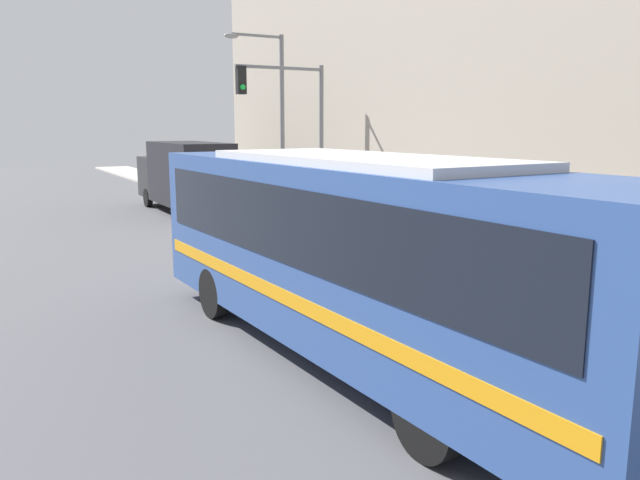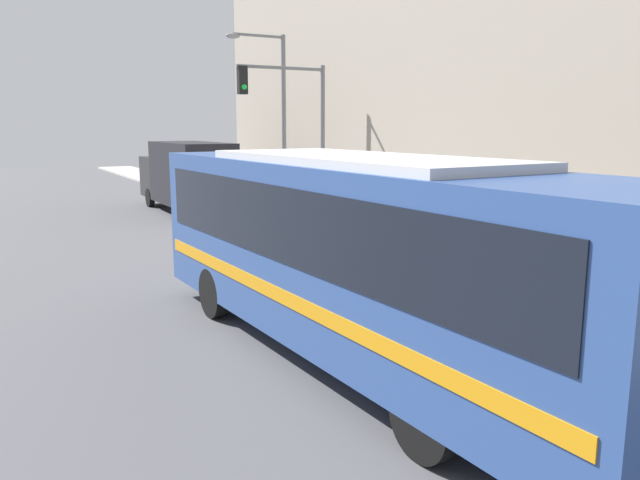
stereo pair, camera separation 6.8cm
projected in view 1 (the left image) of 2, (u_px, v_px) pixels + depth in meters
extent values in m
plane|color=#515156|center=(466.00, 411.00, 8.62)|extent=(120.00, 120.00, 0.00)
cube|color=#B7B2A8|center=(265.00, 210.00, 28.64)|extent=(2.96, 70.00, 0.13)
cube|color=#9E9384|center=(427.00, 82.00, 24.77)|extent=(6.00, 26.28, 11.24)
cube|color=#2D4C8C|center=(356.00, 251.00, 10.20)|extent=(2.97, 11.28, 2.86)
cube|color=black|center=(357.00, 220.00, 10.10)|extent=(2.97, 10.39, 1.19)
cube|color=orange|center=(356.00, 288.00, 10.31)|extent=(2.99, 10.83, 0.24)
cube|color=silver|center=(357.00, 160.00, 9.93)|extent=(2.56, 6.24, 0.16)
cylinder|color=black|center=(308.00, 279.00, 13.92)|extent=(0.32, 1.04, 1.03)
cylinder|color=black|center=(214.00, 293.00, 12.77)|extent=(0.32, 1.04, 1.03)
cylinder|color=black|center=(553.00, 379.00, 8.44)|extent=(0.32, 1.04, 1.03)
cylinder|color=black|center=(428.00, 419.00, 7.29)|extent=(0.32, 1.04, 1.03)
cube|color=black|center=(190.00, 174.00, 27.40)|extent=(2.26, 5.86, 2.74)
cube|color=#262628|center=(165.00, 176.00, 30.97)|extent=(2.15, 2.28, 1.94)
cylinder|color=black|center=(148.00, 198.00, 30.32)|extent=(0.25, 0.90, 0.90)
cylinder|color=black|center=(176.00, 209.00, 26.23)|extent=(0.25, 0.90, 0.90)
cylinder|color=#999999|center=(482.00, 269.00, 15.36)|extent=(0.25, 0.25, 0.56)
sphere|color=#999999|center=(482.00, 255.00, 15.29)|extent=(0.24, 0.24, 0.24)
cylinder|color=#999999|center=(486.00, 269.00, 15.23)|extent=(0.11, 0.15, 0.11)
cylinder|color=slate|center=(321.00, 150.00, 22.11)|extent=(0.16, 0.16, 5.82)
cylinder|color=slate|center=(280.00, 68.00, 20.84)|extent=(3.20, 0.11, 0.11)
cube|color=black|center=(241.00, 80.00, 20.25)|extent=(0.30, 0.24, 0.90)
sphere|color=#19D83F|center=(243.00, 87.00, 20.17)|extent=(0.18, 0.18, 0.18)
cylinder|color=slate|center=(384.00, 233.00, 18.89)|extent=(0.06, 0.06, 1.13)
cylinder|color=#4C4C51|center=(385.00, 211.00, 18.77)|extent=(0.14, 0.14, 0.22)
cylinder|color=slate|center=(282.00, 129.00, 24.91)|extent=(0.18, 0.18, 7.26)
cylinder|color=slate|center=(257.00, 36.00, 23.77)|extent=(2.08, 0.11, 0.11)
ellipsoid|color=gray|center=(231.00, 36.00, 23.28)|extent=(0.56, 0.28, 0.20)
cylinder|color=#47382D|center=(358.00, 219.00, 22.72)|extent=(0.28, 0.28, 0.83)
cylinder|color=black|center=(359.00, 198.00, 22.58)|extent=(0.34, 0.34, 0.69)
sphere|color=tan|center=(359.00, 185.00, 22.50)|extent=(0.23, 0.23, 0.23)
cylinder|color=#47382D|center=(330.00, 219.00, 22.69)|extent=(0.28, 0.28, 0.83)
cylinder|color=black|center=(330.00, 198.00, 22.56)|extent=(0.34, 0.34, 0.69)
sphere|color=tan|center=(330.00, 186.00, 22.47)|extent=(0.23, 0.23, 0.23)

